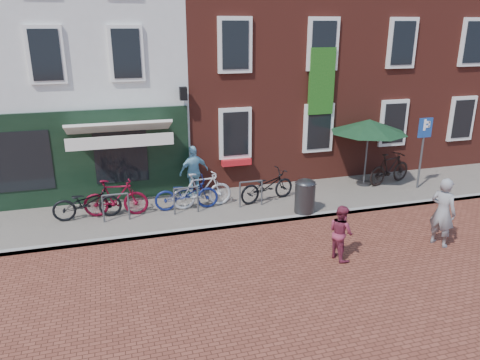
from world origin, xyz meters
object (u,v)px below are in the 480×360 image
object	(u,v)px
bicycle_2	(186,193)
woman	(443,212)
parasol	(369,123)
bicycle_4	(267,186)
bicycle_1	(116,198)
bicycle_3	(202,190)
cafe_person	(194,172)
parking_sign	(423,141)
litter_bin	(305,194)
bicycle_5	(390,168)
bicycle_0	(87,202)
boy	(341,232)

from	to	relation	value
bicycle_2	woman	bearing A→B (deg)	-120.39
parasol	woman	world-z (taller)	parasol
parasol	bicycle_4	xyz separation A→B (m)	(-3.78, -0.53, -1.66)
bicycle_1	bicycle_3	distance (m)	2.53
parasol	bicycle_2	bearing A→B (deg)	-175.47
bicycle_4	cafe_person	bearing A→B (deg)	50.96
parking_sign	cafe_person	size ratio (longest dim) A/B	1.43
litter_bin	cafe_person	bearing A→B (deg)	142.50
woman	bicycle_2	world-z (taller)	woman
parasol	bicycle_3	bearing A→B (deg)	-175.24
parasol	bicycle_3	world-z (taller)	parasol
woman	bicycle_5	bearing A→B (deg)	-39.82
bicycle_3	bicycle_0	bearing A→B (deg)	85.74
bicycle_1	bicycle_2	world-z (taller)	bicycle_1
woman	bicycle_2	size ratio (longest dim) A/B	0.95
bicycle_3	bicycle_5	size ratio (longest dim) A/B	1.00
parking_sign	bicycle_5	distance (m)	1.47
bicycle_3	bicycle_4	distance (m)	2.08
bicycle_0	bicycle_5	bearing A→B (deg)	-89.25
bicycle_0	parking_sign	bearing A→B (deg)	-92.98
bicycle_0	bicycle_5	xyz separation A→B (m)	(10.07, 0.27, 0.05)
parasol	bicycle_4	distance (m)	4.17
bicycle_1	bicycle_4	distance (m)	4.61
parasol	bicycle_3	size ratio (longest dim) A/B	1.41
bicycle_5	parking_sign	bearing A→B (deg)	-148.34
parking_sign	boy	bearing A→B (deg)	-143.69
bicycle_1	litter_bin	bearing A→B (deg)	-95.66
woman	bicycle_1	xyz separation A→B (m)	(-7.91, 4.05, -0.25)
parasol	boy	world-z (taller)	parasol
woman	bicycle_4	distance (m)	5.16
litter_bin	bicycle_2	size ratio (longest dim) A/B	0.58
litter_bin	woman	distance (m)	3.76
boy	bicycle_5	distance (m)	5.96
litter_bin	bicycle_4	bearing A→B (deg)	122.33
bicycle_5	boy	bearing A→B (deg)	121.80
cafe_person	bicycle_1	xyz separation A→B (m)	(-2.48, -0.92, -0.29)
bicycle_0	bicycle_2	size ratio (longest dim) A/B	1.00
litter_bin	woman	bearing A→B (deg)	-47.24
cafe_person	bicycle_4	size ratio (longest dim) A/B	0.89
parking_sign	woman	world-z (taller)	parking_sign
woman	bicycle_0	size ratio (longest dim) A/B	0.95
litter_bin	cafe_person	distance (m)	3.65
parking_sign	parasol	xyz separation A→B (m)	(-1.58, 0.84, 0.51)
boy	woman	bearing A→B (deg)	-101.58
cafe_person	bicycle_0	xyz separation A→B (m)	(-3.28, -0.91, -0.35)
parasol	bicycle_2	size ratio (longest dim) A/B	1.36
boy	bicycle_0	distance (m)	7.13
bicycle_1	bicycle_3	size ratio (longest dim) A/B	1.00
woman	boy	distance (m)	2.82
bicycle_4	bicycle_5	distance (m)	4.68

